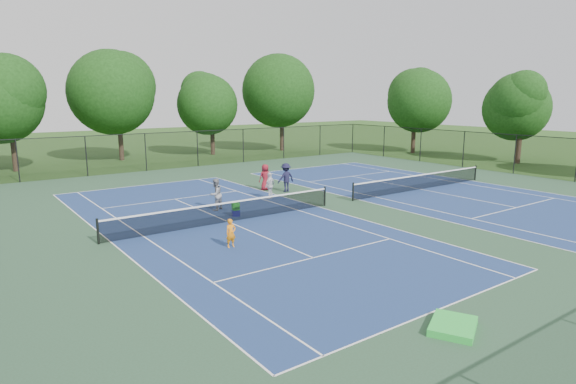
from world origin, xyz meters
TOP-DOWN VIEW (x-y plane):
  - ground at (0.00, 0.00)m, footprint 140.00×140.00m
  - court_pad at (0.00, 0.00)m, footprint 36.00×36.00m
  - tennis_court_left at (-7.00, 0.00)m, footprint 12.00×23.83m
  - tennis_court_right at (7.00, 0.00)m, footprint 12.00×23.83m
  - perimeter_fence at (0.00, 0.00)m, footprint 36.08×36.08m
  - tree_back_a at (-13.00, 24.00)m, footprint 6.80×6.80m
  - tree_back_b at (-4.00, 26.00)m, footprint 7.60×7.60m
  - tree_back_c at (5.00, 25.00)m, footprint 6.00×6.00m
  - tree_back_d at (13.00, 24.00)m, footprint 7.80×7.80m
  - tree_side_e at (23.00, 14.00)m, footprint 6.60×6.60m
  - tree_side_f at (24.00, 3.00)m, footprint 5.80×5.80m
  - child_player at (-8.81, -3.48)m, footprint 0.43×0.29m
  - instructor at (-6.34, 2.55)m, footprint 1.00×0.91m
  - bystander_a at (-2.41, 3.32)m, footprint 0.99×0.73m
  - bystander_b at (-0.45, 4.47)m, footprint 1.17×0.69m
  - bystander_c at (-1.21, 5.65)m, footprint 0.86×0.61m
  - ball_crate at (-6.15, 0.79)m, footprint 0.44×0.41m
  - ball_hopper at (-6.15, 0.79)m, footprint 0.39×0.34m
  - green_tarp at (-7.60, -12.83)m, footprint 1.70×1.58m

SIDE VIEW (x-z plane):
  - ground at x=0.00m, z-range 0.00..0.00m
  - court_pad at x=0.00m, z-range 0.00..0.01m
  - tennis_court_left at x=-7.00m, z-range -0.44..0.63m
  - tennis_court_right at x=7.00m, z-range -0.44..0.63m
  - green_tarp at x=-7.60m, z-range 0.01..0.20m
  - ball_crate at x=-6.15m, z-range 0.00..0.32m
  - ball_hopper at x=-6.15m, z-range 0.32..0.69m
  - child_player at x=-8.81m, z-range 0.00..1.15m
  - bystander_a at x=-2.41m, z-range 0.00..1.56m
  - bystander_c at x=-1.21m, z-range 0.00..1.67m
  - instructor at x=-6.34m, z-range 0.00..1.68m
  - bystander_b at x=-0.45m, z-range 0.00..1.80m
  - perimeter_fence at x=0.00m, z-range 0.09..3.11m
  - tree_side_f at x=24.00m, z-range 1.19..9.31m
  - tree_back_c at x=5.00m, z-range 1.28..9.68m
  - tree_side_e at x=23.00m, z-range 1.37..10.25m
  - tree_back_a at x=-13.00m, z-range 1.46..10.61m
  - tree_back_b at x=-4.00m, z-range 1.58..11.61m
  - tree_back_d at x=13.00m, z-range 1.64..12.01m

